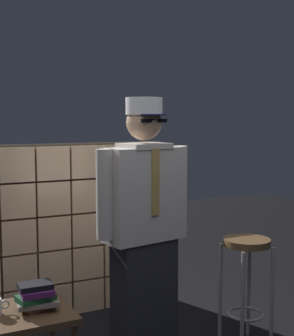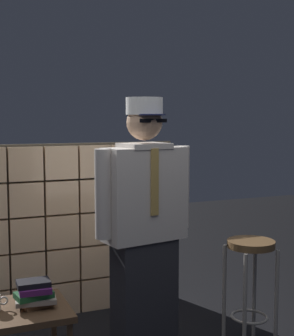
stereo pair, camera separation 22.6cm
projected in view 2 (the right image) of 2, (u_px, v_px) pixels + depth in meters
The scene contains 5 objects.
glass_block_wall at pixel (78, 229), 4.26m from camera, with size 1.77×0.10×1.48m.
standing_person at pixel (144, 229), 3.29m from camera, with size 0.72×0.35×1.81m.
bar_stool at pixel (250, 269), 3.56m from camera, with size 0.34×0.34×0.81m.
side_table at pixel (25, 319), 3.03m from camera, with size 0.52×0.52×0.53m.
book_stack at pixel (35, 294), 3.02m from camera, with size 0.26×0.21×0.17m.
Camera 2 is at (-1.09, -2.64, 1.68)m, focal length 53.08 mm.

